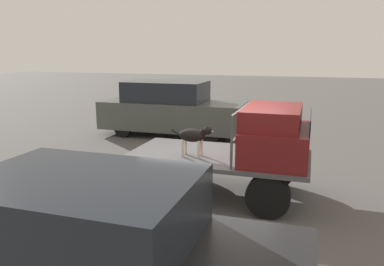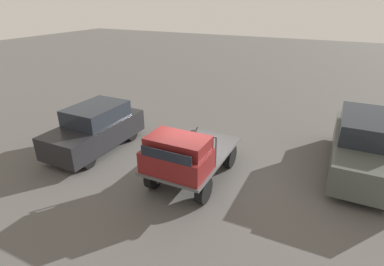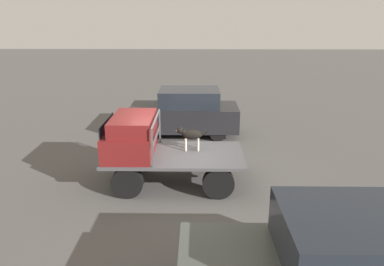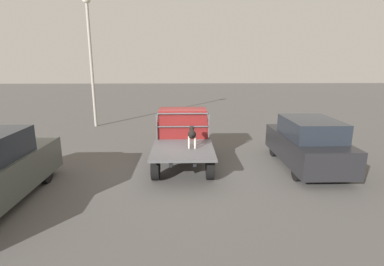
{
  "view_description": "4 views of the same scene",
  "coord_description": "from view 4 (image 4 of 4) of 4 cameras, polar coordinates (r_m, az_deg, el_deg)",
  "views": [
    {
      "loc": [
        1.77,
        -7.25,
        2.92
      ],
      "look_at": [
        -0.46,
        -0.31,
        1.34
      ],
      "focal_mm": 35.0,
      "sensor_mm": 36.0,
      "label": 1
    },
    {
      "loc": [
        7.78,
        3.72,
        5.5
      ],
      "look_at": [
        -0.46,
        -0.31,
        1.34
      ],
      "focal_mm": 28.0,
      "sensor_mm": 36.0,
      "label": 2
    },
    {
      "loc": [
        -0.61,
        9.36,
        4.44
      ],
      "look_at": [
        -0.46,
        -0.31,
        1.34
      ],
      "focal_mm": 35.0,
      "sensor_mm": 36.0,
      "label": 3
    },
    {
      "loc": [
        -10.02,
        -0.06,
        3.65
      ],
      "look_at": [
        -0.46,
        -0.31,
        1.34
      ],
      "focal_mm": 28.0,
      "sensor_mm": 36.0,
      "label": 4
    }
  ],
  "objects": [
    {
      "name": "truck_headboard",
      "position": [
        10.71,
        -1.77,
        2.05
      ],
      "size": [
        0.04,
        1.91,
        0.99
      ],
      "color": "#4C4C4F",
      "rests_on": "flatbed_truck"
    },
    {
      "name": "truck_cab",
      "position": [
        11.39,
        -1.75,
        1.94
      ],
      "size": [
        1.25,
        1.91,
        1.04
      ],
      "color": "maroon",
      "rests_on": "flatbed_truck"
    },
    {
      "name": "ground_plane",
      "position": [
        10.66,
        -1.72,
        -6.43
      ],
      "size": [
        80.0,
        80.0,
        0.0
      ],
      "primitive_type": "plane",
      "color": "#514F4C"
    },
    {
      "name": "parked_sedan",
      "position": [
        11.1,
        21.18,
        -1.86
      ],
      "size": [
        4.03,
        1.79,
        1.75
      ],
      "rotation": [
        0.0,
        0.0,
        0.08
      ],
      "color": "black",
      "rests_on": "ground"
    },
    {
      "name": "flatbed_truck",
      "position": [
        10.47,
        -1.74,
        -3.27
      ],
      "size": [
        3.67,
        2.03,
        0.86
      ],
      "color": "black",
      "rests_on": "ground"
    },
    {
      "name": "dog",
      "position": [
        9.9,
        -0.01,
        -0.22
      ],
      "size": [
        0.89,
        0.27,
        0.68
      ],
      "rotation": [
        0.0,
        0.0,
        0.21
      ],
      "color": "beige",
      "rests_on": "flatbed_truck"
    },
    {
      "name": "light_pole_near",
      "position": [
        17.68,
        -18.9,
        15.9
      ],
      "size": [
        0.46,
        0.46,
        7.01
      ],
      "color": "gray",
      "rests_on": "ground"
    }
  ]
}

